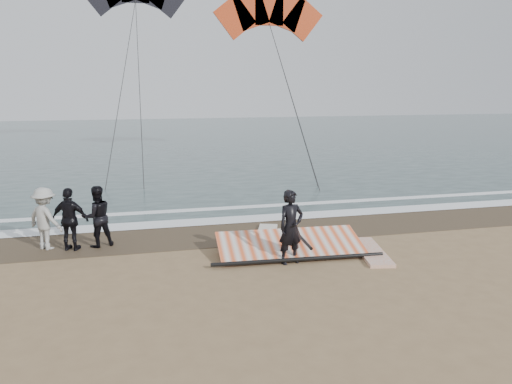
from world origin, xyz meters
TOP-DOWN VIEW (x-y plane):
  - ground at (0.00, 0.00)m, footprint 120.00×120.00m
  - sea at (0.00, 33.00)m, footprint 120.00×54.00m
  - wet_sand at (0.00, 4.50)m, footprint 120.00×2.80m
  - foam_near at (0.00, 5.90)m, footprint 120.00×0.90m
  - foam_far at (0.00, 7.60)m, footprint 120.00×0.45m
  - man_main at (-0.06, 1.45)m, footprint 0.81×0.64m
  - board_white at (2.33, 1.66)m, footprint 1.09×2.44m
  - board_cream at (-0.07, 3.88)m, footprint 1.23×2.22m
  - trio_cluster at (-5.79, 4.04)m, footprint 2.57×1.30m
  - sail_rig at (0.09, 2.28)m, footprint 4.62×2.00m
  - kite_red at (4.35, 20.31)m, footprint 7.65×5.44m

SIDE VIEW (x-z plane):
  - ground at x=0.00m, z-range 0.00..0.00m
  - wet_sand at x=0.00m, z-range 0.00..0.01m
  - sea at x=0.00m, z-range 0.00..0.02m
  - foam_near at x=0.00m, z-range 0.02..0.03m
  - foam_far at x=0.00m, z-range 0.02..0.03m
  - board_cream at x=-0.07m, z-range 0.00..0.09m
  - board_white at x=2.33m, z-range 0.00..0.09m
  - sail_rig at x=0.09m, z-range -0.06..0.45m
  - trio_cluster at x=-5.79m, z-range -0.01..1.78m
  - man_main at x=-0.06m, z-range 0.00..1.94m
  - kite_red at x=4.35m, z-range 1.78..15.24m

